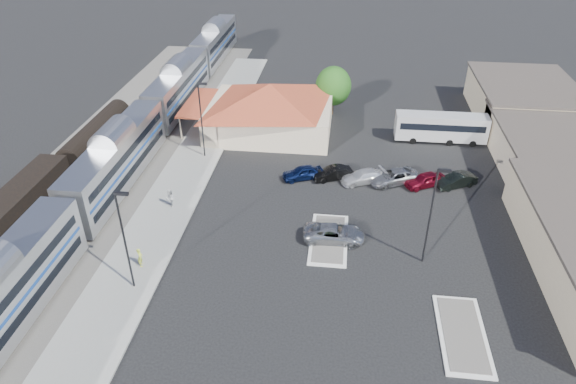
# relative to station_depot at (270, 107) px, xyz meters

# --- Properties ---
(ground) EXTENTS (280.00, 280.00, 0.00)m
(ground) POSITION_rel_station_depot_xyz_m (4.56, -24.00, -3.13)
(ground) COLOR black
(ground) RESTS_ON ground
(railbed) EXTENTS (16.00, 100.00, 0.12)m
(railbed) POSITION_rel_station_depot_xyz_m (-16.44, -16.00, -3.07)
(railbed) COLOR #4C4944
(railbed) RESTS_ON ground
(platform) EXTENTS (5.50, 92.00, 0.18)m
(platform) POSITION_rel_station_depot_xyz_m (-7.44, -18.00, -3.04)
(platform) COLOR gray
(platform) RESTS_ON ground
(passenger_train) EXTENTS (3.00, 104.00, 5.55)m
(passenger_train) POSITION_rel_station_depot_xyz_m (-13.44, -15.22, -0.26)
(passenger_train) COLOR silver
(passenger_train) RESTS_ON ground
(freight_cars) EXTENTS (2.80, 46.00, 4.00)m
(freight_cars) POSITION_rel_station_depot_xyz_m (-19.44, -23.47, -1.21)
(freight_cars) COLOR black
(freight_cars) RESTS_ON ground
(station_depot) EXTENTS (18.35, 12.24, 6.20)m
(station_depot) POSITION_rel_station_depot_xyz_m (0.00, 0.00, 0.00)
(station_depot) COLOR #BEA98B
(station_depot) RESTS_ON ground
(buildings_east) EXTENTS (14.40, 51.40, 4.80)m
(buildings_east) POSITION_rel_station_depot_xyz_m (32.56, -9.72, -0.86)
(buildings_east) COLOR #C6B28C
(buildings_east) RESTS_ON ground
(traffic_island_south) EXTENTS (3.30, 7.50, 0.21)m
(traffic_island_south) POSITION_rel_station_depot_xyz_m (8.56, -22.00, -3.03)
(traffic_island_south) COLOR silver
(traffic_island_south) RESTS_ON ground
(traffic_island_north) EXTENTS (3.30, 7.50, 0.21)m
(traffic_island_north) POSITION_rel_station_depot_xyz_m (18.56, -32.00, -3.03)
(traffic_island_north) COLOR silver
(traffic_island_north) RESTS_ON ground
(lamp_plat_s) EXTENTS (1.08, 0.25, 9.00)m
(lamp_plat_s) POSITION_rel_station_depot_xyz_m (-6.34, -30.00, 2.21)
(lamp_plat_s) COLOR black
(lamp_plat_s) RESTS_ON ground
(lamp_plat_n) EXTENTS (1.08, 0.25, 9.00)m
(lamp_plat_n) POSITION_rel_station_depot_xyz_m (-6.34, -8.00, 2.21)
(lamp_plat_n) COLOR black
(lamp_plat_n) RESTS_ON ground
(lamp_lot) EXTENTS (1.08, 0.25, 9.00)m
(lamp_lot) POSITION_rel_station_depot_xyz_m (16.66, -24.00, 2.21)
(lamp_lot) COLOR black
(lamp_lot) RESTS_ON ground
(tree_depot) EXTENTS (4.71, 4.71, 6.63)m
(tree_depot) POSITION_rel_station_depot_xyz_m (7.56, 6.00, 0.89)
(tree_depot) COLOR #382314
(tree_depot) RESTS_ON ground
(suv) EXTENTS (5.50, 2.60, 1.52)m
(suv) POSITION_rel_station_depot_xyz_m (9.02, -21.99, -2.37)
(suv) COLOR #9B9EA2
(suv) RESTS_ON ground
(coach_bus) EXTENTS (10.82, 2.45, 3.46)m
(coach_bus) POSITION_rel_station_depot_xyz_m (20.88, -0.65, -1.14)
(coach_bus) COLOR silver
(coach_bus) RESTS_ON ground
(person_a) EXTENTS (0.57, 0.72, 1.74)m
(person_a) POSITION_rel_station_depot_xyz_m (-6.74, -27.55, -2.08)
(person_a) COLOR #D4E046
(person_a) RESTS_ON platform
(person_b) EXTENTS (0.99, 1.11, 1.87)m
(person_b) POSITION_rel_station_depot_xyz_m (-7.08, -18.61, -2.01)
(person_b) COLOR silver
(person_b) RESTS_ON platform
(parked_car_a) EXTENTS (4.66, 3.21, 1.47)m
(parked_car_a) POSITION_rel_station_depot_xyz_m (5.20, -11.55, -2.39)
(parked_car_a) COLOR #0D1943
(parked_car_a) RESTS_ON ground
(parked_car_b) EXTENTS (4.52, 2.98, 1.41)m
(parked_car_b) POSITION_rel_station_depot_xyz_m (8.40, -11.25, -2.43)
(parked_car_b) COLOR black
(parked_car_b) RESTS_ON ground
(parked_car_c) EXTENTS (5.13, 3.64, 1.38)m
(parked_car_c) POSITION_rel_station_depot_xyz_m (11.60, -11.55, -2.44)
(parked_car_c) COLOR silver
(parked_car_c) RESTS_ON ground
(parked_car_d) EXTENTS (5.92, 4.48, 1.49)m
(parked_car_d) POSITION_rel_station_depot_xyz_m (14.80, -11.25, -2.38)
(parked_car_d) COLOR gray
(parked_car_d) RESTS_ON ground
(parked_car_e) EXTENTS (4.67, 3.55, 1.48)m
(parked_car_e) POSITION_rel_station_depot_xyz_m (18.00, -11.55, -2.39)
(parked_car_e) COLOR maroon
(parked_car_e) RESTS_ON ground
(parked_car_f) EXTENTS (4.62, 3.31, 1.45)m
(parked_car_f) POSITION_rel_station_depot_xyz_m (21.20, -11.25, -2.41)
(parked_car_f) COLOR black
(parked_car_f) RESTS_ON ground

